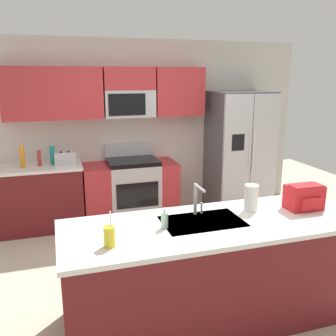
{
  "coord_description": "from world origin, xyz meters",
  "views": [
    {
      "loc": [
        -1.22,
        -3.33,
        2.09
      ],
      "look_at": [
        0.0,
        0.6,
        1.05
      ],
      "focal_mm": 39.45,
      "sensor_mm": 36.0,
      "label": 1
    }
  ],
  "objects_px": {
    "toaster": "(65,158)",
    "bottle_teal": "(52,155)",
    "range_oven": "(131,190)",
    "sink_faucet": "(197,197)",
    "pepper_mill": "(39,158)",
    "paper_towel_roll": "(251,198)",
    "refrigerator": "(239,152)",
    "bottle_orange": "(22,157)",
    "backpack": "(304,197)",
    "drink_cup_yellow": "(109,236)",
    "soap_dispenser": "(165,220)"
  },
  "relations": [
    {
      "from": "toaster",
      "to": "pepper_mill",
      "type": "relative_size",
      "value": 1.34
    },
    {
      "from": "range_oven",
      "to": "drink_cup_yellow",
      "type": "xyz_separation_m",
      "value": [
        -0.7,
        -2.69,
        0.53
      ]
    },
    {
      "from": "range_oven",
      "to": "pepper_mill",
      "type": "bearing_deg",
      "value": -179.88
    },
    {
      "from": "refrigerator",
      "to": "sink_faucet",
      "type": "height_order",
      "value": "refrigerator"
    },
    {
      "from": "drink_cup_yellow",
      "to": "backpack",
      "type": "bearing_deg",
      "value": 7.36
    },
    {
      "from": "range_oven",
      "to": "paper_towel_roll",
      "type": "relative_size",
      "value": 5.67
    },
    {
      "from": "toaster",
      "to": "paper_towel_roll",
      "type": "bearing_deg",
      "value": -56.37
    },
    {
      "from": "range_oven",
      "to": "pepper_mill",
      "type": "height_order",
      "value": "pepper_mill"
    },
    {
      "from": "pepper_mill",
      "to": "toaster",
      "type": "bearing_deg",
      "value": -8.58
    },
    {
      "from": "pepper_mill",
      "to": "bottle_teal",
      "type": "relative_size",
      "value": 0.84
    },
    {
      "from": "bottle_teal",
      "to": "paper_towel_roll",
      "type": "height_order",
      "value": "bottle_teal"
    },
    {
      "from": "refrigerator",
      "to": "bottle_orange",
      "type": "xyz_separation_m",
      "value": [
        -3.16,
        0.02,
        0.12
      ]
    },
    {
      "from": "refrigerator",
      "to": "paper_towel_roll",
      "type": "xyz_separation_m",
      "value": [
        -1.1,
        -2.28,
        0.09
      ]
    },
    {
      "from": "sink_faucet",
      "to": "range_oven",
      "type": "bearing_deg",
      "value": 92.95
    },
    {
      "from": "soap_dispenser",
      "to": "range_oven",
      "type": "bearing_deg",
      "value": 84.71
    },
    {
      "from": "paper_towel_roll",
      "to": "toaster",
      "type": "bearing_deg",
      "value": 123.63
    },
    {
      "from": "drink_cup_yellow",
      "to": "backpack",
      "type": "xyz_separation_m",
      "value": [
        1.81,
        0.23,
        0.04
      ]
    },
    {
      "from": "toaster",
      "to": "drink_cup_yellow",
      "type": "relative_size",
      "value": 1.04
    },
    {
      "from": "bottle_orange",
      "to": "backpack",
      "type": "relative_size",
      "value": 0.9
    },
    {
      "from": "pepper_mill",
      "to": "paper_towel_roll",
      "type": "bearing_deg",
      "value": -51.62
    },
    {
      "from": "sink_faucet",
      "to": "paper_towel_roll",
      "type": "distance_m",
      "value": 0.51
    },
    {
      "from": "paper_towel_roll",
      "to": "backpack",
      "type": "distance_m",
      "value": 0.5
    },
    {
      "from": "pepper_mill",
      "to": "sink_faucet",
      "type": "relative_size",
      "value": 0.74
    },
    {
      "from": "bottle_teal",
      "to": "pepper_mill",
      "type": "bearing_deg",
      "value": -162.98
    },
    {
      "from": "refrigerator",
      "to": "bottle_teal",
      "type": "relative_size",
      "value": 7.44
    },
    {
      "from": "refrigerator",
      "to": "soap_dispenser",
      "type": "distance_m",
      "value": 3.12
    },
    {
      "from": "pepper_mill",
      "to": "backpack",
      "type": "bearing_deg",
      "value": -46.34
    },
    {
      "from": "bottle_orange",
      "to": "bottle_teal",
      "type": "xyz_separation_m",
      "value": [
        0.38,
        0.1,
        -0.02
      ]
    },
    {
      "from": "range_oven",
      "to": "sink_faucet",
      "type": "height_order",
      "value": "sink_faucet"
    },
    {
      "from": "paper_towel_roll",
      "to": "range_oven",
      "type": "bearing_deg",
      "value": 104.93
    },
    {
      "from": "drink_cup_yellow",
      "to": "bottle_teal",
      "type": "bearing_deg",
      "value": 97.57
    },
    {
      "from": "range_oven",
      "to": "sink_faucet",
      "type": "bearing_deg",
      "value": -87.05
    },
    {
      "from": "bottle_orange",
      "to": "bottle_teal",
      "type": "height_order",
      "value": "bottle_orange"
    },
    {
      "from": "bottle_orange",
      "to": "backpack",
      "type": "height_order",
      "value": "bottle_orange"
    },
    {
      "from": "pepper_mill",
      "to": "bottle_orange",
      "type": "height_order",
      "value": "bottle_orange"
    },
    {
      "from": "backpack",
      "to": "pepper_mill",
      "type": "bearing_deg",
      "value": 133.66
    },
    {
      "from": "range_oven",
      "to": "bottle_orange",
      "type": "bearing_deg",
      "value": -178.11
    },
    {
      "from": "pepper_mill",
      "to": "paper_towel_roll",
      "type": "relative_size",
      "value": 0.87
    },
    {
      "from": "bottle_teal",
      "to": "backpack",
      "type": "height_order",
      "value": "bottle_teal"
    },
    {
      "from": "range_oven",
      "to": "pepper_mill",
      "type": "relative_size",
      "value": 6.51
    },
    {
      "from": "refrigerator",
      "to": "bottle_teal",
      "type": "xyz_separation_m",
      "value": [
        -2.79,
        0.12,
        0.1
      ]
    },
    {
      "from": "toaster",
      "to": "bottle_teal",
      "type": "distance_m",
      "value": 0.19
    },
    {
      "from": "refrigerator",
      "to": "bottle_teal",
      "type": "distance_m",
      "value": 2.79
    },
    {
      "from": "pepper_mill",
      "to": "sink_faucet",
      "type": "bearing_deg",
      "value": -59.67
    },
    {
      "from": "toaster",
      "to": "backpack",
      "type": "distance_m",
      "value": 3.14
    },
    {
      "from": "paper_towel_roll",
      "to": "sink_faucet",
      "type": "bearing_deg",
      "value": 175.9
    },
    {
      "from": "toaster",
      "to": "bottle_orange",
      "type": "distance_m",
      "value": 0.54
    },
    {
      "from": "refrigerator",
      "to": "sink_faucet",
      "type": "distance_m",
      "value": 2.76
    },
    {
      "from": "pepper_mill",
      "to": "bottle_orange",
      "type": "relative_size",
      "value": 0.73
    },
    {
      "from": "range_oven",
      "to": "pepper_mill",
      "type": "distance_m",
      "value": 1.36
    }
  ]
}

